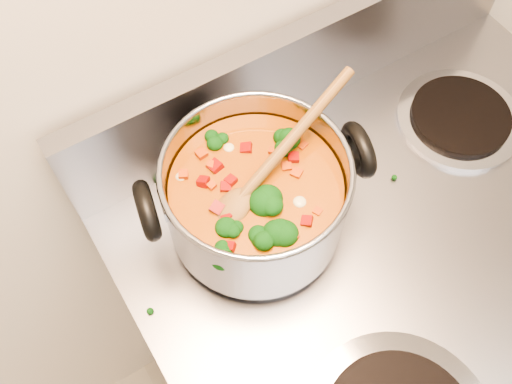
% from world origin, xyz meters
% --- Properties ---
extents(electric_range, '(0.76, 0.69, 1.08)m').
position_xyz_m(electric_range, '(0.06, 1.16, 0.47)').
color(electric_range, gray).
rests_on(electric_range, ground).
extents(stockpot, '(0.30, 0.23, 0.14)m').
position_xyz_m(stockpot, '(-0.11, 1.32, 1.00)').
color(stockpot, '#95959C').
rests_on(stockpot, electric_range).
extents(wooden_spoon, '(0.25, 0.10, 0.09)m').
position_xyz_m(wooden_spoon, '(-0.10, 1.33, 1.04)').
color(wooden_spoon, brown).
rests_on(wooden_spoon, stockpot).
extents(cooktop_crumbs, '(0.27, 0.31, 0.01)m').
position_xyz_m(cooktop_crumbs, '(-0.12, 1.29, 0.92)').
color(cooktop_crumbs, black).
rests_on(cooktop_crumbs, electric_range).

